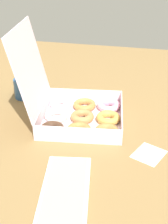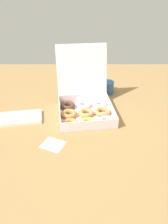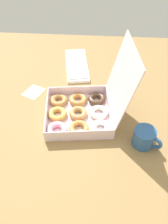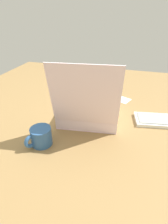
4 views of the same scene
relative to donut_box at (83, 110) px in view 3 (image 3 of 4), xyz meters
The scene contains 5 objects.
ground_plane 9.34cm from the donut_box, 45.00° to the right, with size 180.00×180.00×2.00cm, color olive.
donut_box is the anchor object (origin of this frame).
keyboard 42.95cm from the donut_box, behind, with size 36.42×18.28×2.20cm.
coffee_mug 30.95cm from the donut_box, 61.26° to the left, with size 9.54×11.89×8.30cm.
paper_napkin 32.27cm from the donut_box, 119.47° to the right, with size 10.16×8.63×0.15cm, color white.
Camera 3 is at (67.41, 11.73, 76.11)cm, focal length 35.00 mm.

